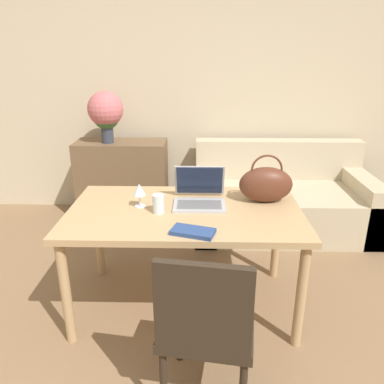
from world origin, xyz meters
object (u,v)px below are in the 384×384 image
couch (281,201)px  laptop (199,193)px  handbag (266,184)px  chair (206,323)px  wine_glass (139,190)px  drinking_glass (158,204)px  flower_vase (106,112)px

couch → laptop: 1.50m
couch → handbag: handbag is taller
chair → wine_glass: bearing=125.3°
chair → laptop: 0.96m
wine_glass → handbag: handbag is taller
drinking_glass → handbag: (0.69, 0.20, 0.06)m
flower_vase → laptop: bearing=-54.9°
drinking_glass → chair: bearing=-68.3°
couch → flower_vase: 1.93m
chair → drinking_glass: chair is taller
couch → laptop: size_ratio=5.05×
chair → drinking_glass: size_ratio=7.37×
couch → wine_glass: size_ratio=10.91×
drinking_glass → handbag: bearing=16.4°
drinking_glass → handbag: size_ratio=0.34×
flower_vase → wine_glass: bearing=-69.1°
chair → wine_glass: chair is taller
chair → flower_vase: bearing=121.5°
wine_glass → flower_vase: size_ratio=0.31×
laptop → wine_glass: size_ratio=2.16×
handbag → wine_glass: bearing=-172.6°
wine_glass → flower_vase: (-0.53, 1.39, 0.29)m
laptop → drinking_glass: 0.31m
laptop → flower_vase: size_ratio=0.67×
handbag → flower_vase: flower_vase is taller
couch → wine_glass: bearing=-134.0°
chair → laptop: (-0.04, 0.92, 0.29)m
laptop → drinking_glass: bearing=-144.9°
laptop → wine_glass: 0.40m
laptop → couch: bearing=55.0°
laptop → flower_vase: bearing=125.1°
handbag → chair: bearing=-113.1°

